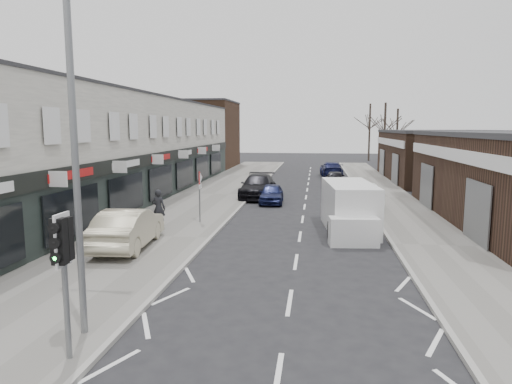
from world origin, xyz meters
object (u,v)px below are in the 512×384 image
(white_van, at_px, (349,209))
(parked_car_left_a, at_px, (272,194))
(warning_sign, at_px, (200,182))
(parked_car_right_a, at_px, (361,195))
(parked_car_right_c, at_px, (331,169))
(pedestrian, at_px, (159,208))
(traffic_light, at_px, (63,252))
(parked_car_left_b, at_px, (258,186))
(street_lamp, at_px, (82,142))
(parked_car_right_b, at_px, (335,178))
(sedan_on_pavement, at_px, (128,228))

(white_van, height_order, parked_car_left_a, white_van)
(warning_sign, distance_m, white_van, 7.56)
(parked_car_right_a, bearing_deg, parked_car_right_c, -91.58)
(pedestrian, bearing_deg, traffic_light, 105.90)
(traffic_light, xyz_separation_m, parked_car_left_b, (1.00, 23.48, -1.60))
(traffic_light, distance_m, parked_car_left_b, 23.56)
(street_lamp, height_order, parked_car_left_a, street_lamp)
(traffic_light, height_order, parked_car_left_b, traffic_light)
(traffic_light, bearing_deg, parked_car_left_b, 87.56)
(traffic_light, distance_m, parked_car_right_b, 31.48)
(parked_car_left_a, height_order, parked_car_right_b, parked_car_right_b)
(street_lamp, xyz_separation_m, parked_car_left_a, (2.33, 19.93, -3.98))
(pedestrian, relative_size, parked_car_right_a, 0.41)
(warning_sign, relative_size, parked_car_right_b, 0.68)
(white_van, height_order, parked_car_right_b, white_van)
(parked_car_left_b, bearing_deg, parked_car_right_c, 69.00)
(white_van, bearing_deg, parked_car_right_b, 84.19)
(traffic_light, distance_m, parked_car_right_c, 39.01)
(parked_car_left_a, bearing_deg, parked_car_left_b, 114.98)
(parked_car_left_b, xyz_separation_m, parked_car_right_a, (6.90, -2.97, -0.06))
(parked_car_left_a, bearing_deg, sedan_on_pavement, -112.71)
(pedestrian, relative_size, parked_car_right_c, 0.36)
(parked_car_left_a, distance_m, parked_car_left_b, 2.63)
(street_lamp, bearing_deg, parked_car_left_b, 87.11)
(parked_car_right_c, bearing_deg, parked_car_left_a, 73.03)
(parked_car_right_a, bearing_deg, sedan_on_pavement, 42.94)
(pedestrian, bearing_deg, parked_car_right_a, -137.82)
(sedan_on_pavement, bearing_deg, parked_car_right_b, -117.06)
(parked_car_right_a, distance_m, parked_car_right_c, 17.96)
(sedan_on_pavement, distance_m, parked_car_right_c, 30.97)
(parked_car_right_b, bearing_deg, parked_car_right_c, -86.40)
(traffic_light, relative_size, parked_car_left_b, 0.55)
(parked_car_left_b, bearing_deg, traffic_light, -92.89)
(sedan_on_pavement, bearing_deg, traffic_light, 100.80)
(sedan_on_pavement, distance_m, parked_car_left_a, 13.20)
(traffic_light, bearing_deg, parked_car_right_c, 80.25)
(white_van, distance_m, parked_car_left_b, 11.57)
(warning_sign, xyz_separation_m, parked_car_right_b, (7.44, 16.69, -1.53))
(traffic_light, relative_size, parked_car_right_c, 0.60)
(traffic_light, bearing_deg, parked_car_left_a, 84.06)
(parked_car_left_b, height_order, parked_car_right_c, parked_car_left_b)
(traffic_light, distance_m, street_lamp, 2.52)
(parked_car_left_a, height_order, parked_car_right_c, parked_car_right_c)
(warning_sign, bearing_deg, parked_car_right_c, 73.22)
(parked_car_right_c, bearing_deg, sedan_on_pavement, 70.41)
(sedan_on_pavement, distance_m, parked_car_left_b, 15.09)
(sedan_on_pavement, bearing_deg, pedestrian, -93.58)
(street_lamp, bearing_deg, parked_car_left_a, 83.35)
(parked_car_right_b, bearing_deg, sedan_on_pavement, 70.49)
(street_lamp, distance_m, parked_car_left_b, 22.62)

